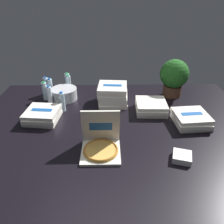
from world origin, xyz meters
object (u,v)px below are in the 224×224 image
Objects in this scene: pizza_stack_right_far at (113,94)px; pizza_stack_right_near at (191,119)px; pizza_stack_center_far at (42,115)px; napkin_pile at (182,157)px; water_bottle_2 at (50,87)px; water_bottle_3 at (68,82)px; open_pizza_box at (101,144)px; water_bottle_5 at (45,91)px; water_bottle_4 at (50,96)px; potted_plant at (174,76)px; water_bottle_1 at (69,84)px; water_bottle_6 at (46,86)px; ice_bucket at (64,94)px; water_bottle_0 at (62,102)px; pizza_stack_left_near at (151,107)px.

pizza_stack_right_far is 1.01m from pizza_stack_right_near.
napkin_pile is (1.40, -0.70, -0.03)m from pizza_stack_center_far.
water_bottle_2 is 0.29m from water_bottle_3.
open_pizza_box is 1.08m from pizza_stack_right_near.
open_pizza_box reaches higher than water_bottle_3.
open_pizza_box is 1.42m from water_bottle_2.
pizza_stack_center_far is 1.58× the size of water_bottle_5.
water_bottle_4 is 1.77m from napkin_pile.
pizza_stack_right_near is (0.86, -0.52, -0.06)m from pizza_stack_right_far.
water_bottle_1 is at bearing 174.00° from potted_plant.
water_bottle_2 and water_bottle_6 have the same top height.
napkin_pile is at bearing -39.46° from water_bottle_5.
water_bottle_3 is 1.59× the size of napkin_pile.
pizza_stack_center_far is 0.78× the size of potted_plant.
water_bottle_5 is (-0.25, -0.33, 0.00)m from water_bottle_3.
open_pizza_box is 1.11× the size of ice_bucket.
pizza_stack_center_far is at bearing -132.56° from water_bottle_0.
water_bottle_3 is at bearing 93.21° from water_bottle_0.
water_bottle_4 reaches higher than pizza_stack_center_far.
water_bottle_2 is (-0.24, 0.45, 0.00)m from water_bottle_0.
ice_bucket is at bearing 115.41° from open_pizza_box.
open_pizza_box reaches higher than pizza_stack_right_near.
pizza_stack_center_far is at bearing -159.11° from potted_plant.
open_pizza_box reaches higher than water_bottle_4.
water_bottle_2 is at bearing 155.57° from pizza_stack_right_near.
open_pizza_box is 1.49× the size of water_bottle_0.
water_bottle_0 is at bearing 122.27° from open_pizza_box.
water_bottle_3 is (-1.11, 0.69, 0.06)m from pizza_stack_left_near.
water_bottle_0 is (0.19, 0.21, 0.06)m from pizza_stack_center_far.
water_bottle_2 reaches higher than pizza_stack_center_far.
water_bottle_6 reaches higher than ice_bucket.
open_pizza_box is at bearing -57.78° from water_bottle_6.
potted_plant reaches higher than pizza_stack_right_far.
potted_plant is at bearing 20.89° from pizza_stack_center_far.
ice_bucket is at bearing -31.09° from water_bottle_6.
water_bottle_1 is at bearing 151.00° from pizza_stack_left_near.
ice_bucket is (-1.11, 0.36, 0.01)m from pizza_stack_left_near.
pizza_stack_right_near reaches higher than pizza_stack_left_near.
water_bottle_4 is (-0.16, -0.15, 0.04)m from ice_bucket.
pizza_stack_right_near is at bearing -23.57° from ice_bucket.
pizza_stack_right_far is 1.56× the size of water_bottle_6.
water_bottle_6 reaches higher than pizza_stack_left_near.
pizza_stack_right_near is (0.99, 0.44, -0.01)m from open_pizza_box.
pizza_stack_left_near is 1.29m from water_bottle_4.
water_bottle_0 is (-1.07, 0.03, 0.06)m from pizza_stack_left_near.
pizza_stack_center_far is at bearing -79.87° from water_bottle_5.
water_bottle_3 and water_bottle_4 have the same top height.
open_pizza_box is 0.74× the size of potted_plant.
water_bottle_3 is 0.42m from water_bottle_5.
open_pizza_box is at bearing -57.73° from water_bottle_0.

